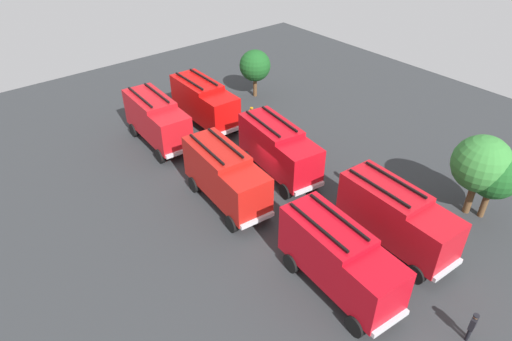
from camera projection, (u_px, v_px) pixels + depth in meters
The scene contains 15 objects.
ground_plane at pixel (256, 187), 31.24m from camera, with size 56.12×56.12×0.00m, color #2D3033.
fire_truck_0 at pixel (157, 119), 35.00m from camera, with size 7.33×3.10×3.88m.
fire_truck_1 at pixel (225, 175), 28.69m from camera, with size 7.39×3.28×3.88m.
fire_truck_2 at pixel (339, 258), 22.66m from camera, with size 7.39×3.27×3.88m.
fire_truck_3 at pixel (204, 102), 37.59m from camera, with size 7.28×2.95×3.88m.
fire_truck_4 at pixel (279, 148), 31.40m from camera, with size 7.46×3.53×3.88m.
fire_truck_5 at pixel (397, 216), 25.34m from camera, with size 7.33×3.09×3.88m.
firefighter_0 at pixel (353, 175), 30.85m from camera, with size 0.47×0.35×1.62m.
firefighter_1 at pixel (472, 326), 20.73m from camera, with size 0.30×0.45×1.71m.
firefighter_2 at pixel (252, 115), 38.19m from camera, with size 0.48×0.42×1.65m.
tree_0 at pixel (255, 66), 41.88m from camera, with size 2.92×2.92×4.52m.
tree_1 at pixel (481, 164), 26.98m from camera, with size 3.53×3.53×5.47m.
tree_2 at pixel (495, 174), 26.88m from camera, with size 3.10×3.10×4.81m.
traffic_cone_0 at pixel (290, 149), 34.70m from camera, with size 0.51×0.51×0.72m, color #F2600C.
traffic_cone_1 at pixel (210, 156), 33.94m from camera, with size 0.48×0.48×0.68m, color #F2600C.
Camera 1 is at (19.45, -15.94, 18.57)m, focal length 31.51 mm.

